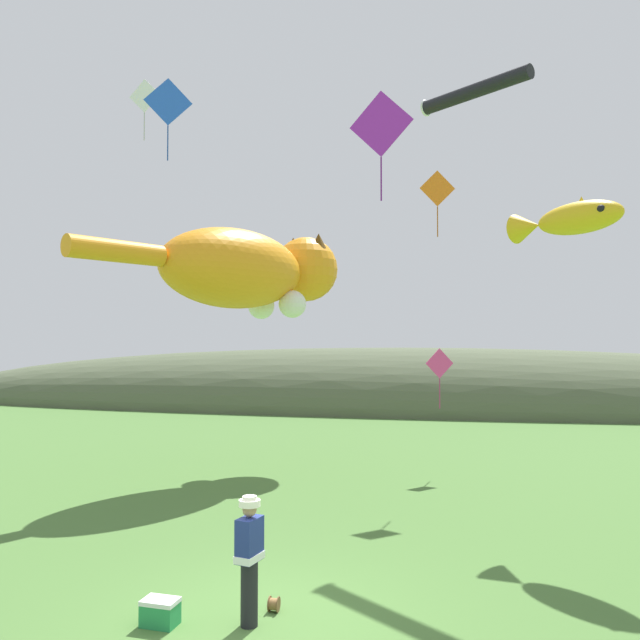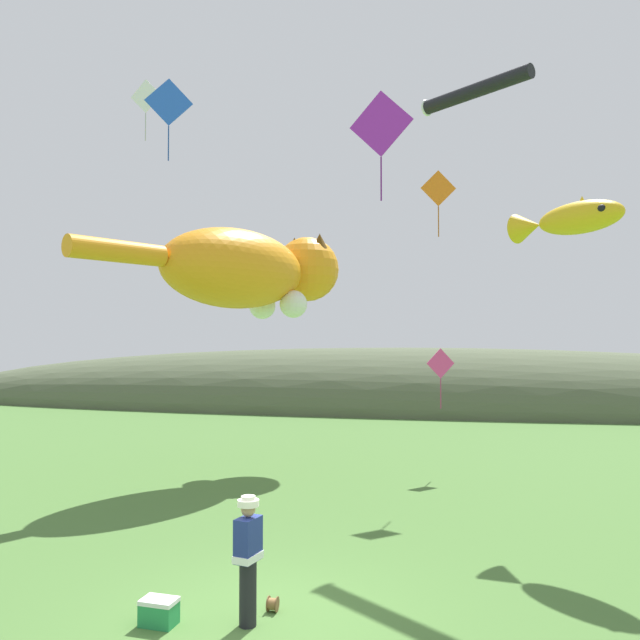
{
  "view_description": "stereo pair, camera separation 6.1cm",
  "coord_description": "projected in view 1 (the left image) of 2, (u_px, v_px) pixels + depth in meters",
  "views": [
    {
      "loc": [
        2.59,
        -8.53,
        3.93
      ],
      "look_at": [
        0.0,
        4.0,
        4.36
      ],
      "focal_mm": 35.0,
      "sensor_mm": 36.0,
      "label": 1
    },
    {
      "loc": [
        2.65,
        -8.52,
        3.93
      ],
      "look_at": [
        0.0,
        4.0,
        4.36
      ],
      "focal_mm": 35.0,
      "sensor_mm": 36.0,
      "label": 2
    }
  ],
  "objects": [
    {
      "name": "distant_hill_ridge",
      "position": [
        404.0,
        408.0,
        36.51
      ],
      "size": [
        63.9,
        10.72,
        7.08
      ],
      "color": "#4C563D",
      "rests_on": "ground"
    },
    {
      "name": "ground_plane",
      "position": [
        262.0,
        621.0,
        8.74
      ],
      "size": [
        120.0,
        120.0,
        0.0
      ],
      "primitive_type": "plane",
      "color": "#477033"
    },
    {
      "name": "picnic_cooler",
      "position": [
        160.0,
        612.0,
        8.6
      ],
      "size": [
        0.51,
        0.36,
        0.36
      ],
      "color": "#268C4C",
      "rests_on": "ground"
    },
    {
      "name": "kite_diamond_orange",
      "position": [
        437.0,
        189.0,
        18.27
      ],
      "size": [
        1.02,
        0.32,
        1.96
      ],
      "color": "orange"
    },
    {
      "name": "kite_diamond_pink",
      "position": [
        440.0,
        364.0,
        18.71
      ],
      "size": [
        0.82,
        0.42,
        1.81
      ],
      "color": "#E53F8C"
    },
    {
      "name": "festival_attendant",
      "position": [
        249.0,
        556.0,
        8.62
      ],
      "size": [
        0.35,
        0.47,
        1.77
      ],
      "color": "black",
      "rests_on": "ground"
    },
    {
      "name": "kite_tube_streamer",
      "position": [
        473.0,
        91.0,
        15.59
      ],
      "size": [
        2.72,
        2.18,
        0.44
      ],
      "color": "black"
    },
    {
      "name": "kite_spool",
      "position": [
        274.0,
        604.0,
        9.04
      ],
      "size": [
        0.15,
        0.22,
        0.22
      ],
      "color": "olive",
      "rests_on": "ground"
    },
    {
      "name": "kite_diamond_violet",
      "position": [
        381.0,
        125.0,
        12.69
      ],
      "size": [
        1.34,
        0.3,
        2.27
      ],
      "color": "purple"
    },
    {
      "name": "kite_diamond_white",
      "position": [
        145.0,
        96.0,
        19.84
      ],
      "size": [
        1.08,
        0.07,
        1.98
      ],
      "color": "white"
    },
    {
      "name": "kite_fish_windsock",
      "position": [
        567.0,
        220.0,
        13.92
      ],
      "size": [
        2.46,
        2.37,
        0.83
      ],
      "color": "gold"
    },
    {
      "name": "kite_giant_cat",
      "position": [
        251.0,
        271.0,
        19.2
      ],
      "size": [
        5.59,
        8.33,
        2.84
      ],
      "color": "orange"
    },
    {
      "name": "kite_diamond_blue",
      "position": [
        168.0,
        103.0,
        15.78
      ],
      "size": [
        1.1,
        0.54,
        2.11
      ],
      "color": "blue"
    }
  ]
}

